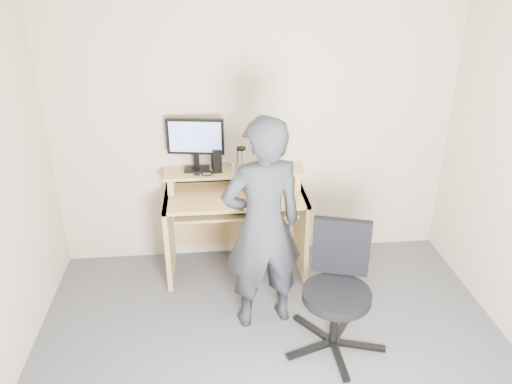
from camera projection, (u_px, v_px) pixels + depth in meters
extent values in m
cube|color=beige|center=(255.00, 126.00, 4.31)|extent=(3.50, 0.02, 2.50)
cube|color=tan|center=(170.00, 235.00, 4.35)|extent=(0.04, 0.60, 0.75)
cube|color=tan|center=(301.00, 229.00, 4.45)|extent=(0.04, 0.60, 0.75)
cube|color=tan|center=(235.00, 195.00, 4.24)|extent=(1.20, 0.60, 0.03)
cube|color=tan|center=(236.00, 210.00, 4.21)|extent=(1.02, 0.38, 0.02)
cube|color=tan|center=(171.00, 181.00, 4.29)|extent=(0.05, 0.28, 0.15)
cube|color=tan|center=(295.00, 176.00, 4.39)|extent=(0.05, 0.28, 0.15)
cube|color=tan|center=(234.00, 171.00, 4.31)|extent=(1.20, 0.30, 0.02)
cube|color=tan|center=(234.00, 212.00, 4.63)|extent=(1.20, 0.03, 0.65)
cube|color=black|center=(197.00, 169.00, 4.29)|extent=(0.21, 0.14, 0.01)
cube|color=black|center=(197.00, 160.00, 4.28)|extent=(0.05, 0.04, 0.14)
cube|color=black|center=(195.00, 136.00, 4.16)|extent=(0.48, 0.11, 0.31)
cube|color=#818AE0|center=(195.00, 137.00, 4.14)|extent=(0.43, 0.07, 0.26)
cube|color=black|center=(216.00, 160.00, 4.24)|extent=(0.09, 0.14, 0.20)
cylinder|color=silver|center=(241.00, 159.00, 4.28)|extent=(0.09, 0.09, 0.18)
cube|color=black|center=(266.00, 171.00, 4.27)|extent=(0.09, 0.14, 0.01)
cube|color=black|center=(197.00, 173.00, 4.19)|extent=(0.05, 0.04, 0.03)
torus|color=silver|center=(226.00, 166.00, 4.36)|extent=(0.20, 0.19, 0.06)
cube|color=black|center=(231.00, 208.00, 4.19)|extent=(0.49, 0.29, 0.03)
ellipsoid|color=black|center=(273.00, 195.00, 4.17)|extent=(0.10, 0.06, 0.04)
cube|color=black|center=(360.00, 345.00, 3.59)|extent=(0.36, 0.15, 0.03)
cube|color=black|center=(342.00, 326.00, 3.78)|extent=(0.25, 0.33, 0.03)
cube|color=black|center=(313.00, 329.00, 3.76)|extent=(0.26, 0.32, 0.03)
cube|color=black|center=(310.00, 349.00, 3.56)|extent=(0.36, 0.16, 0.03)
cube|color=black|center=(340.00, 361.00, 3.46)|extent=(0.05, 0.37, 0.03)
cylinder|color=black|center=(335.00, 320.00, 3.54)|extent=(0.06, 0.06, 0.38)
cylinder|color=black|center=(337.00, 296.00, 3.45)|extent=(0.48, 0.48, 0.07)
cube|color=black|center=(341.00, 247.00, 3.52)|extent=(0.40, 0.17, 0.43)
imported|color=black|center=(263.00, 226.00, 3.57)|extent=(0.67, 0.51, 1.65)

